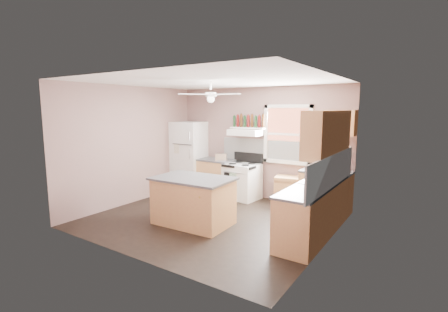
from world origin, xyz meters
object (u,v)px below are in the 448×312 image
Objects in this scene: stove at (242,181)px; cart at (290,191)px; island at (193,202)px; refrigerator at (189,156)px; toaster at (221,157)px.

stove is 1.21m from cart.
island is at bearing -129.74° from cart.
stove is 1.29× the size of cart.
refrigerator is 1.31× the size of island.
refrigerator is 1.07m from toaster.
island is (1.74, -2.01, -0.49)m from refrigerator.
island is (0.68, -1.96, -0.56)m from toaster.
toaster is (1.06, -0.05, 0.07)m from refrigerator.
refrigerator is 2.90m from cart.
toaster is at bearing -7.06° from refrigerator.
toaster reaches higher than cart.
stove is at bearing 172.35° from cart.
stove is at bearing -4.09° from refrigerator.
cart is at bearing 60.04° from island.
refrigerator is at bearing 154.19° from toaster.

